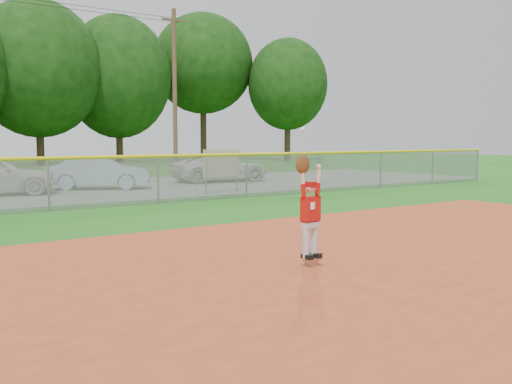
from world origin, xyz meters
TOP-DOWN VIEW (x-y plane):
  - ground at (0.00, 0.00)m, footprint 120.00×120.00m
  - clay_infield at (0.00, -3.00)m, footprint 24.00×16.00m
  - parking_strip at (0.00, 16.00)m, footprint 44.00×10.00m
  - car_blue at (3.54, 15.91)m, footprint 4.09×3.02m
  - car_white_b at (9.59, 16.54)m, footprint 4.70×2.56m
  - sponsor_sign at (6.79, 11.84)m, footprint 1.81×0.51m
  - outfield_fence at (0.00, 10.00)m, footprint 40.06×0.10m
  - ballplayer at (1.45, 0.44)m, footprint 0.54×0.25m

SIDE VIEW (x-z plane):
  - ground at x=0.00m, z-range 0.00..0.00m
  - parking_strip at x=0.00m, z-range 0.00..0.03m
  - clay_infield at x=0.00m, z-range 0.00..0.04m
  - car_white_b at x=9.59m, z-range 0.03..1.28m
  - car_blue at x=3.54m, z-range 0.03..1.32m
  - outfield_fence at x=0.00m, z-range 0.11..1.66m
  - ballplayer at x=1.45m, z-range -0.05..2.01m
  - sponsor_sign at x=6.79m, z-range 0.26..1.91m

